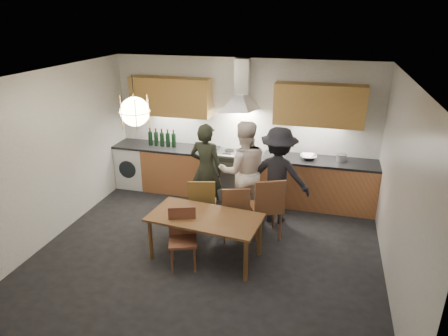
% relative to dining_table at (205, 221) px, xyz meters
% --- Properties ---
extents(ground, '(5.00, 5.00, 0.00)m').
position_rel_dining_table_xyz_m(ground, '(0.01, 0.17, -0.59)').
color(ground, black).
rests_on(ground, ground).
extents(room_shell, '(5.02, 4.52, 2.61)m').
position_rel_dining_table_xyz_m(room_shell, '(0.01, 0.17, 1.12)').
color(room_shell, white).
rests_on(room_shell, ground).
extents(counter_run, '(5.00, 0.62, 0.90)m').
position_rel_dining_table_xyz_m(counter_run, '(0.03, 2.12, -0.14)').
color(counter_run, '#BB7648').
rests_on(counter_run, ground).
extents(range_stove, '(0.90, 0.60, 0.92)m').
position_rel_dining_table_xyz_m(range_stove, '(0.01, 2.11, -0.15)').
color(range_stove, silver).
rests_on(range_stove, ground).
extents(wall_fixtures, '(4.30, 0.54, 1.10)m').
position_rel_dining_table_xyz_m(wall_fixtures, '(0.01, 2.23, 1.28)').
color(wall_fixtures, tan).
rests_on(wall_fixtures, ground).
extents(pendant_lamp, '(0.43, 0.43, 0.70)m').
position_rel_dining_table_xyz_m(pendant_lamp, '(-0.99, 0.07, 1.51)').
color(pendant_lamp, black).
rests_on(pendant_lamp, ground).
extents(dining_table, '(1.65, 0.95, 0.67)m').
position_rel_dining_table_xyz_m(dining_table, '(0.00, 0.00, 0.00)').
color(dining_table, brown).
rests_on(dining_table, ground).
extents(chair_back_left, '(0.51, 0.51, 0.94)m').
position_rel_dining_table_xyz_m(chair_back_left, '(-0.26, 0.67, -0.05)').
color(chair_back_left, brown).
rests_on(chair_back_left, ground).
extents(chair_back_mid, '(0.52, 0.52, 0.93)m').
position_rel_dining_table_xyz_m(chair_back_mid, '(0.31, 0.56, -0.06)').
color(chair_back_mid, brown).
rests_on(chair_back_mid, ground).
extents(chair_back_right, '(0.62, 0.62, 1.03)m').
position_rel_dining_table_xyz_m(chair_back_right, '(0.78, 0.75, 0.00)').
color(chair_back_right, brown).
rests_on(chair_back_right, ground).
extents(chair_front, '(0.49, 0.49, 0.85)m').
position_rel_dining_table_xyz_m(chair_front, '(-0.26, -0.24, -0.10)').
color(chair_front, brown).
rests_on(chair_front, ground).
extents(person_left, '(0.65, 0.48, 1.64)m').
position_rel_dining_table_xyz_m(person_left, '(-0.40, 1.34, 0.23)').
color(person_left, black).
rests_on(person_left, ground).
extents(person_mid, '(1.02, 0.92, 1.74)m').
position_rel_dining_table_xyz_m(person_mid, '(0.26, 1.32, 0.28)').
color(person_mid, beige).
rests_on(person_mid, ground).
extents(person_right, '(1.13, 0.72, 1.65)m').
position_rel_dining_table_xyz_m(person_right, '(0.84, 1.38, 0.24)').
color(person_right, black).
rests_on(person_right, ground).
extents(mixing_bowl, '(0.35, 0.35, 0.07)m').
position_rel_dining_table_xyz_m(mixing_bowl, '(1.27, 2.12, 0.35)').
color(mixing_bowl, silver).
rests_on(mixing_bowl, counter_run).
extents(stock_pot, '(0.22, 0.22, 0.12)m').
position_rel_dining_table_xyz_m(stock_pot, '(1.84, 2.16, 0.37)').
color(stock_pot, '#B9BABD').
rests_on(stock_pot, counter_run).
extents(wine_bottles, '(0.57, 0.08, 0.35)m').
position_rel_dining_table_xyz_m(wine_bottles, '(-1.55, 2.12, 0.48)').
color(wine_bottles, black).
rests_on(wine_bottles, counter_run).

